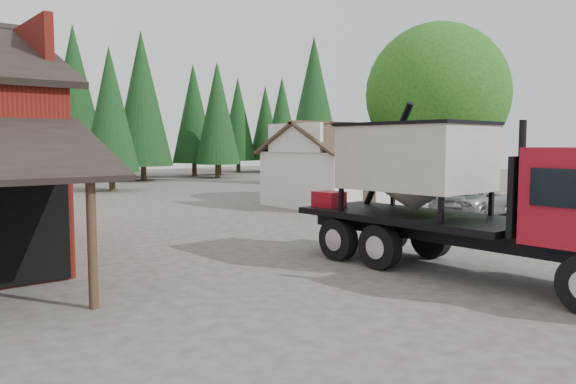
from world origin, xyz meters
TOP-DOWN VIEW (x-y plane):
  - ground at (0.00, 0.00)m, footprint 120.00×120.00m
  - farmhouse at (13.00, 13.00)m, footprint 8.60×6.42m
  - deciduous_tree at (17.01, 9.97)m, footprint 8.00×8.00m
  - near_pine_b at (6.00, 30.00)m, footprint 3.96×3.96m
  - near_pine_c at (22.00, 26.00)m, footprint 4.84×4.84m
  - feed_truck at (3.13, -1.21)m, footprint 3.29×10.47m
  - silver_car at (14.00, 5.43)m, footprint 5.53×3.02m

SIDE VIEW (x-z plane):
  - ground at x=0.00m, z-range 0.00..0.00m
  - silver_car at x=14.00m, z-range 0.00..1.47m
  - farmhouse at x=13.00m, z-range -0.66..3.99m
  - feed_truck at x=3.13m, z-range -0.15..4.54m
  - near_pine_b at x=6.00m, z-range 0.69..11.09m
  - deciduous_tree at x=17.01m, z-range 0.81..11.01m
  - near_pine_c at x=22.00m, z-range 0.69..13.09m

